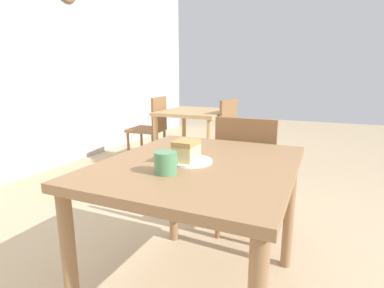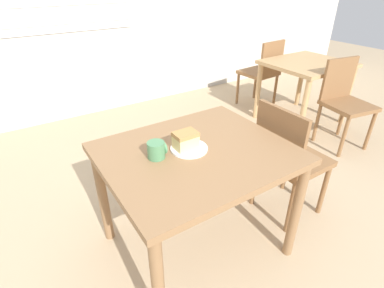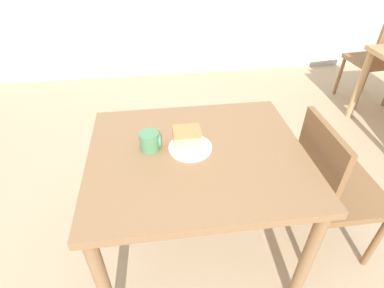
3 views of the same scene
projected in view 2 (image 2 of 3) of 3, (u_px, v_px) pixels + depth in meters
The scene contains 8 objects.
dining_table_near at pixel (197, 166), 1.71m from camera, with size 1.02×0.86×0.74m.
dining_table_far at pixel (306, 72), 3.42m from camera, with size 0.88×0.78×0.72m.
chair_near_window at pixel (288, 157), 2.06m from camera, with size 0.41×0.41×0.87m.
chair_far_corner at pixel (344, 100), 3.00m from camera, with size 0.48×0.48×0.87m.
chair_far_opposite at pixel (262, 71), 3.87m from camera, with size 0.45×0.45×0.87m.
plate at pixel (189, 148), 1.66m from camera, with size 0.21×0.21×0.01m.
cake_slice at pixel (186, 140), 1.64m from camera, with size 0.13×0.09×0.09m.
coffee_mug at pixel (157, 150), 1.57m from camera, with size 0.10×0.09×0.09m.
Camera 2 is at (-0.73, -0.72, 1.60)m, focal length 28.00 mm.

